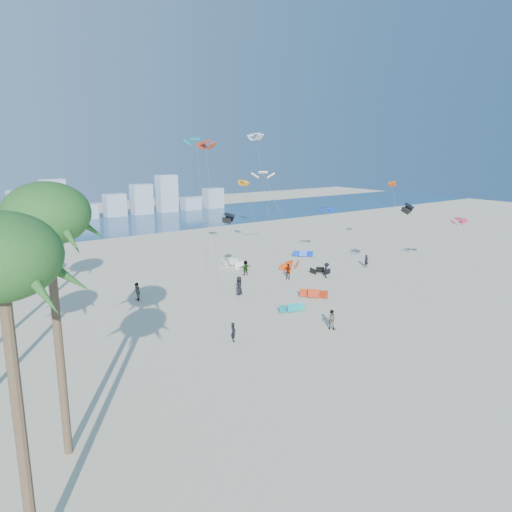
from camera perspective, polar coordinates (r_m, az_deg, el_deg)
ground at (r=34.93m, az=11.97°, el=-12.56°), size 220.00×220.00×0.00m
ocean at (r=96.86m, az=-21.61°, el=3.01°), size 220.00×220.00×0.00m
kitesurfer_near at (r=38.13m, az=-2.64°, el=-8.82°), size 0.61×0.67×1.54m
kitesurfer_mid at (r=41.02m, az=8.75°, el=-7.31°), size 0.95×1.01×1.65m
kitesurfers_far at (r=53.86m, az=0.39°, el=-2.23°), size 29.20×7.56×1.90m
grounded_kites at (r=57.34m, az=3.06°, el=-1.77°), size 18.72×20.20×1.08m
flying_kites at (r=58.07m, az=3.59°, el=9.63°), size 31.06×30.05×17.01m
distant_skyline at (r=105.82m, az=-23.79°, el=5.26°), size 85.00×3.00×8.40m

